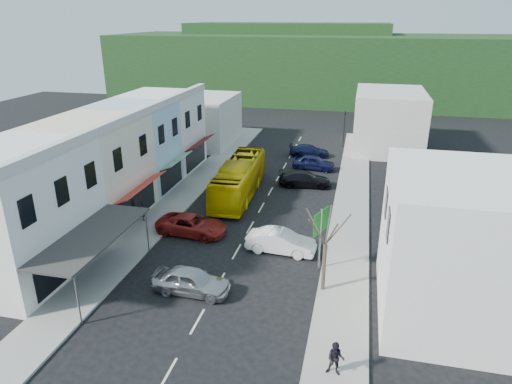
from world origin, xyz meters
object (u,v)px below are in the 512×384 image
at_px(street_tree, 325,244).
at_px(direction_sign, 320,240).
at_px(car_white, 281,243).
at_px(pedestrian_left, 144,210).
at_px(car_red, 192,225).
at_px(bus, 239,179).
at_px(car_silver, 191,282).
at_px(pedestrian_right, 336,359).
at_px(traffic_signal, 344,129).

bearing_deg(street_tree, direction_sign, 101.66).
bearing_deg(car_white, pedestrian_left, 81.82).
distance_m(car_red, direction_sign, 10.37).
distance_m(bus, car_silver, 15.86).
relative_size(pedestrian_left, pedestrian_right, 1.00).
relative_size(direction_sign, street_tree, 0.68).
relative_size(car_silver, street_tree, 0.70).
bearing_deg(traffic_signal, direction_sign, 107.33).
relative_size(pedestrian_left, street_tree, 0.27).
relative_size(car_white, street_tree, 0.70).
bearing_deg(direction_sign, car_red, -175.72).
bearing_deg(pedestrian_right, car_white, 115.69).
bearing_deg(car_silver, pedestrian_right, -116.97).
xyz_separation_m(car_white, traffic_signal, (2.79, 28.65, 1.59)).
xyz_separation_m(car_white, direction_sign, (2.79, -1.79, 1.43)).
xyz_separation_m(car_white, street_tree, (3.29, -4.22, 2.43)).
height_order(bus, pedestrian_right, bus).
relative_size(pedestrian_left, direction_sign, 0.40).
bearing_deg(car_white, car_red, 83.88).
height_order(car_red, direction_sign, direction_sign).
bearing_deg(pedestrian_right, direction_sign, 103.94).
bearing_deg(pedestrian_right, car_red, 136.67).
bearing_deg(car_silver, car_white, -32.46).
distance_m(car_silver, car_white, 7.46).
xyz_separation_m(pedestrian_right, traffic_signal, (-1.67, 39.70, 1.29)).
bearing_deg(pedestrian_left, bus, -31.04).
bearing_deg(direction_sign, pedestrian_right, -58.13).
bearing_deg(bus, car_red, -101.93).
xyz_separation_m(car_red, direction_sign, (9.80, -3.06, 1.43)).
height_order(car_silver, car_red, same).
distance_m(pedestrian_right, traffic_signal, 39.75).
bearing_deg(traffic_signal, pedestrian_left, 78.72).
bearing_deg(traffic_signal, pedestrian_right, 109.74).
bearing_deg(pedestrian_left, traffic_signal, -20.22).
xyz_separation_m(car_silver, traffic_signal, (7.06, 34.77, 1.59)).
bearing_deg(car_red, car_silver, -154.94).
relative_size(bus, car_red, 2.52).
xyz_separation_m(bus, street_tree, (8.87, -13.89, 1.58)).
distance_m(car_silver, car_red, 7.88).
height_order(car_white, street_tree, street_tree).
relative_size(car_silver, pedestrian_left, 2.59).
relative_size(car_white, direction_sign, 1.03).
height_order(car_red, street_tree, street_tree).
height_order(street_tree, traffic_signal, street_tree).
bearing_deg(car_silver, traffic_signal, -9.01).
bearing_deg(car_silver, car_red, 22.81).
bearing_deg(street_tree, car_white, 127.96).
xyz_separation_m(bus, car_white, (5.58, -9.67, -0.85)).
bearing_deg(direction_sign, street_tree, -56.70).
relative_size(street_tree, traffic_signal, 1.37).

